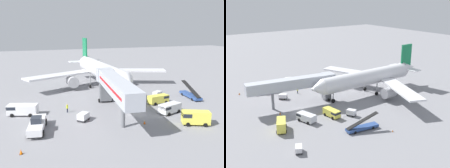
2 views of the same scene
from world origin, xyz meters
TOP-DOWN VIEW (x-y plane):
  - ground_plane at (0.00, 0.00)m, footprint 300.00×300.00m
  - airplane_at_gate at (-0.38, 22.83)m, footprint 40.18×39.10m
  - jet_bridge at (-4.32, 1.39)m, footprint 6.28×23.53m
  - pushback_tug at (-18.59, -1.92)m, footprint 3.54×7.66m
  - belt_loader_truck at (16.64, 5.91)m, footprint 2.73×7.66m
  - service_van_rear_right at (-20.75, 6.80)m, footprint 5.82×3.76m
  - service_van_near_center at (5.86, -1.83)m, footprint 4.94×3.27m
  - service_van_outer_left at (6.68, -8.30)m, footprint 4.92×3.62m
  - service_van_rear_left at (7.22, 4.41)m, footprint 4.76×2.48m
  - baggage_cart_near_right at (9.34, 8.59)m, footprint 2.52×2.20m
  - baggage_cart_near_left at (-10.63, 0.03)m, footprint 2.52×2.55m
  - ground_crew_worker_foreground at (-12.46, 5.50)m, footprint 0.43×0.43m
  - safety_cone_alpha at (-21.13, -8.89)m, footprint 0.45×0.45m
  - safety_cone_bravo at (21.04, 10.65)m, footprint 0.31×0.31m
  - safety_cone_charlie at (-1.16, -5.14)m, footprint 0.40×0.40m

SIDE VIEW (x-z plane):
  - ground_plane at x=0.00m, z-range 0.00..0.00m
  - safety_cone_bravo at x=21.04m, z-range 0.00..0.48m
  - safety_cone_charlie at x=-1.16m, z-range 0.00..0.62m
  - safety_cone_alpha at x=-21.13m, z-range 0.00..0.68m
  - belt_loader_truck at x=16.64m, z-range -0.94..2.51m
  - baggage_cart_near_left at x=-10.63m, z-range 0.08..1.50m
  - baggage_cart_near_right at x=9.34m, z-range 0.08..1.63m
  - ground_crew_worker_foreground at x=-12.46m, z-range 0.05..1.76m
  - service_van_rear_left at x=7.22m, z-range 0.15..2.03m
  - service_van_near_center at x=5.86m, z-range 0.15..2.04m
  - pushback_tug at x=-18.59m, z-range -0.11..2.41m
  - service_van_rear_right at x=-20.75m, z-range 0.16..2.26m
  - service_van_outer_left at x=6.68m, z-range 0.16..2.54m
  - airplane_at_gate at x=-0.38m, z-range -1.65..11.32m
  - jet_bridge at x=-4.32m, z-range 1.96..9.45m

